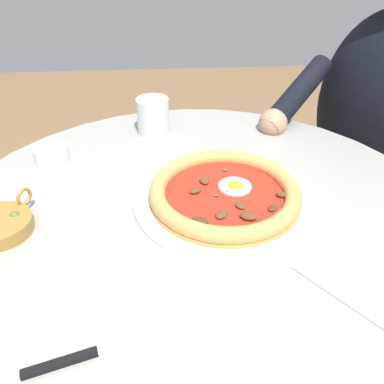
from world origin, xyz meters
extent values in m
cylinder|color=#999993|center=(0.00, 0.00, 0.70)|extent=(0.96, 0.96, 0.04)
cylinder|color=gray|center=(0.00, 0.00, 0.35)|extent=(0.08, 0.08, 0.66)
cylinder|color=white|center=(-0.05, -0.04, 0.72)|extent=(0.34, 0.34, 0.01)
cylinder|color=tan|center=(-0.05, -0.04, 0.73)|extent=(0.28, 0.28, 0.01)
torus|color=tan|center=(-0.05, -0.04, 0.74)|extent=(0.28, 0.28, 0.03)
cylinder|color=red|center=(-0.05, -0.04, 0.73)|extent=(0.26, 0.26, 0.00)
cylinder|color=white|center=(-0.08, -0.06, 0.74)|extent=(0.06, 0.06, 0.00)
ellipsoid|color=yellow|center=(-0.08, -0.06, 0.74)|extent=(0.03, 0.03, 0.02)
ellipsoid|color=brown|center=(-0.08, 0.00, 0.74)|extent=(0.02, 0.03, 0.01)
ellipsoid|color=brown|center=(0.00, -0.05, 0.74)|extent=(0.03, 0.03, 0.01)
ellipsoid|color=brown|center=(-0.04, 0.02, 0.74)|extent=(0.03, 0.03, 0.01)
ellipsoid|color=#4C2D19|center=(-0.13, 0.01, 0.74)|extent=(0.02, 0.03, 0.01)
ellipsoid|color=brown|center=(-0.02, -0.08, 0.74)|extent=(0.02, 0.03, 0.01)
ellipsoid|color=#4C2D19|center=(0.00, 0.04, 0.74)|extent=(0.04, 0.03, 0.01)
ellipsoid|color=brown|center=(-0.16, -0.03, 0.74)|extent=(0.02, 0.02, 0.01)
ellipsoid|color=brown|center=(-0.08, 0.03, 0.74)|extent=(0.03, 0.03, 0.01)
ellipsoid|color=#2D6B28|center=(-0.06, -0.12, 0.74)|extent=(0.01, 0.01, 0.00)
ellipsoid|color=#2D6B28|center=(-0.06, -0.04, 0.74)|extent=(0.01, 0.01, 0.00)
ellipsoid|color=#2D6B28|center=(-0.04, -0.03, 0.74)|extent=(0.01, 0.01, 0.00)
cylinder|color=silver|center=(0.08, -0.35, 0.76)|extent=(0.08, 0.08, 0.09)
cylinder|color=silver|center=(0.08, -0.35, 0.73)|extent=(0.07, 0.07, 0.03)
cube|color=silver|center=(0.09, 0.24, 0.72)|extent=(0.11, 0.04, 0.00)
cube|color=black|center=(0.19, 0.27, 0.72)|extent=(0.09, 0.04, 0.01)
cylinder|color=white|center=(0.30, -0.22, 0.73)|extent=(0.07, 0.07, 0.04)
cylinder|color=olive|center=(0.30, -0.22, 0.74)|extent=(0.06, 0.06, 0.01)
torus|color=olive|center=(0.31, -0.04, 0.75)|extent=(0.02, 0.03, 0.03)
ellipsoid|color=#516B2D|center=(0.31, 0.00, 0.74)|extent=(0.02, 0.02, 0.02)
cube|color=#BCBCC1|center=(-0.19, 0.20, 0.72)|extent=(0.12, 0.15, 0.00)
cube|color=#282833|center=(-0.53, -0.43, 0.23)|extent=(0.43, 0.44, 0.45)
ellipsoid|color=black|center=(-0.53, -0.43, 0.71)|extent=(0.40, 0.42, 0.53)
cylinder|color=black|center=(-0.28, -0.40, 0.78)|extent=(0.23, 0.22, 0.15)
sphere|color=tan|center=(-0.21, -0.33, 0.74)|extent=(0.07, 0.07, 0.07)
cube|color=beige|center=(-0.57, -0.46, 0.46)|extent=(0.58, 0.58, 0.02)
cylinder|color=#B7B2A8|center=(-0.31, -0.49, 0.23)|extent=(0.02, 0.02, 0.45)
cylinder|color=#B7B2A8|center=(-0.54, -0.20, 0.23)|extent=(0.02, 0.02, 0.45)
cylinder|color=#B7B2A8|center=(-0.60, -0.73, 0.23)|extent=(0.02, 0.02, 0.45)
camera|label=1|loc=(0.05, 0.58, 1.17)|focal=38.83mm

